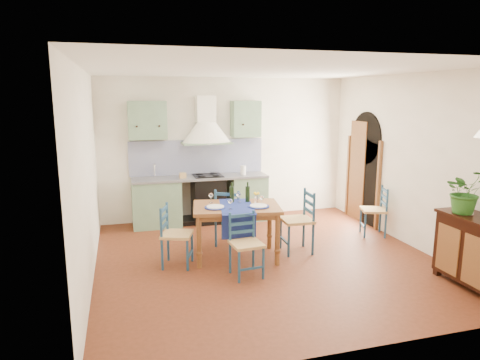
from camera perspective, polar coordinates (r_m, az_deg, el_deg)
name	(u,v)px	position (r m, az deg, el deg)	size (l,w,h in m)	color
floor	(266,259)	(6.63, 3.53, -10.44)	(5.00, 5.00, 0.00)	#471F0F
back_wall	(206,168)	(8.38, -4.59, 1.54)	(5.00, 0.96, 2.80)	white
right_wall	(402,163)	(7.69, 20.80, 2.16)	(0.26, 5.00, 2.80)	white
left_wall	(87,177)	(5.93, -19.76, 0.40)	(0.04, 5.00, 2.80)	white
ceiling	(269,69)	(6.19, 3.85, 14.52)	(5.00, 5.00, 0.01)	white
dining_table	(237,212)	(6.45, -0.44, -4.27)	(1.42, 1.11, 1.13)	brown
chair_near	(246,244)	(5.90, 0.76, -8.51)	(0.44, 0.44, 0.87)	navy
chair_far	(230,216)	(7.07, -1.39, -4.81)	(0.61, 0.61, 0.96)	navy
chair_left	(175,235)	(6.29, -8.68, -7.25)	(0.54, 0.54, 0.90)	navy
chair_right	(299,220)	(6.83, 7.87, -5.37)	(0.48, 0.48, 0.99)	navy
chair_spare	(375,210)	(7.94, 17.59, -3.89)	(0.52, 0.52, 0.88)	navy
sideboard	(476,249)	(6.31, 28.94, -8.10)	(0.50, 1.05, 0.94)	black
potted_plant	(466,191)	(6.24, 27.87, -1.35)	(0.53, 0.46, 0.58)	#245A1D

